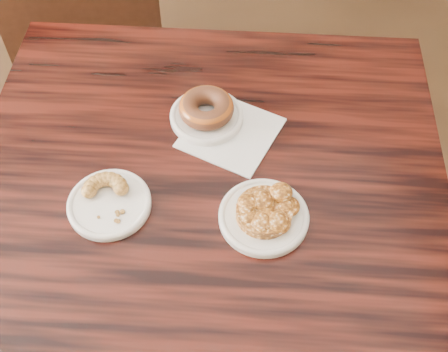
{
  "coord_description": "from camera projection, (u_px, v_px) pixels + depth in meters",
  "views": [
    {
      "loc": [
        0.21,
        -0.78,
        1.64
      ],
      "look_at": [
        0.27,
        -0.16,
        0.8
      ],
      "focal_mm": 45.0,
      "sensor_mm": 36.0,
      "label": 1
    }
  ],
  "objects": [
    {
      "name": "apple_fritter",
      "position": [
        264.0,
        210.0,
        1.02
      ],
      "size": [
        0.15,
        0.15,
        0.03
      ],
      "primitive_type": null,
      "color": "#401E06",
      "rests_on": "plate_fritter"
    },
    {
      "name": "floor",
      "position": [
        134.0,
        292.0,
        1.77
      ],
      "size": [
        5.0,
        5.0,
        0.0
      ],
      "primitive_type": "plane",
      "color": "black",
      "rests_on": "ground"
    },
    {
      "name": "plate_donut",
      "position": [
        207.0,
        116.0,
        1.19
      ],
      "size": [
        0.16,
        0.16,
        0.01
      ],
      "primitive_type": "cylinder",
      "color": "white",
      "rests_on": "napkin"
    },
    {
      "name": "napkin",
      "position": [
        231.0,
        133.0,
        1.17
      ],
      "size": [
        0.25,
        0.25,
        0.0
      ],
      "primitive_type": "cube",
      "rotation": [
        0.0,
        0.0,
        -0.59
      ],
      "color": "silver",
      "rests_on": "cafe_table"
    },
    {
      "name": "glazed_donut",
      "position": [
        206.0,
        108.0,
        1.17
      ],
      "size": [
        0.12,
        0.12,
        0.04
      ],
      "primitive_type": "torus",
      "color": "#8F3E14",
      "rests_on": "plate_donut"
    },
    {
      "name": "cafe_table",
      "position": [
        209.0,
        276.0,
        1.39
      ],
      "size": [
        1.1,
        1.1,
        0.75
      ],
      "primitive_type": "cube",
      "rotation": [
        0.0,
        0.0,
        -0.17
      ],
      "color": "black",
      "rests_on": "floor"
    },
    {
      "name": "cruller_fragment",
      "position": [
        108.0,
        198.0,
        1.04
      ],
      "size": [
        0.1,
        0.1,
        0.03
      ],
      "primitive_type": null,
      "color": "brown",
      "rests_on": "plate_cruller"
    },
    {
      "name": "chair_far",
      "position": [
        86.0,
        28.0,
        1.83
      ],
      "size": [
        0.56,
        0.56,
        0.9
      ],
      "primitive_type": null,
      "rotation": [
        0.0,
        0.0,
        3.31
      ],
      "color": "black",
      "rests_on": "floor"
    },
    {
      "name": "plate_fritter",
      "position": [
        264.0,
        217.0,
        1.04
      ],
      "size": [
        0.17,
        0.17,
        0.01
      ],
      "primitive_type": "cylinder",
      "color": "silver",
      "rests_on": "cafe_table"
    },
    {
      "name": "plate_cruller",
      "position": [
        109.0,
        204.0,
        1.06
      ],
      "size": [
        0.16,
        0.16,
        0.01
      ],
      "primitive_type": "cylinder",
      "color": "white",
      "rests_on": "cafe_table"
    }
  ]
}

